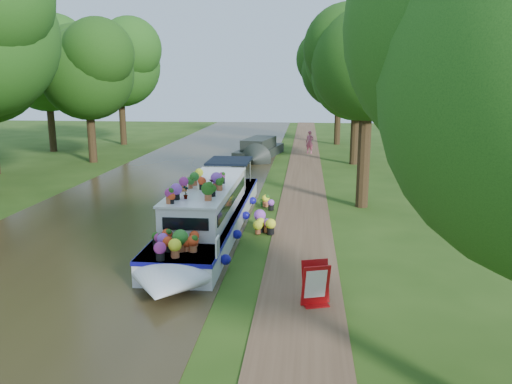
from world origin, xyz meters
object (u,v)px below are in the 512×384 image
object	(u,v)px
pedestrian_pink	(310,142)
sandwich_board	(315,286)
plant_boat	(208,211)
second_boat	(259,150)

from	to	relation	value
pedestrian_pink	sandwich_board	bearing A→B (deg)	-67.23
sandwich_board	plant_boat	bearing A→B (deg)	106.58
sandwich_board	pedestrian_pink	xyz separation A→B (m)	(-0.04, 27.26, 0.37)
plant_boat	sandwich_board	distance (m)	6.87
second_boat	plant_boat	bearing A→B (deg)	-79.03
plant_boat	pedestrian_pink	size ratio (longest dim) A/B	7.75
second_boat	pedestrian_pink	bearing A→B (deg)	45.46
plant_boat	second_boat	bearing A→B (deg)	89.84
second_boat	sandwich_board	world-z (taller)	second_boat
plant_boat	sandwich_board	size ratio (longest dim) A/B	12.24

